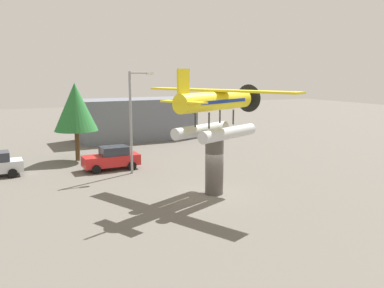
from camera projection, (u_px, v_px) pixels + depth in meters
The scene contains 7 objects.
ground_plane at pixel (214, 194), 24.89m from camera, with size 140.00×140.00×0.00m, color #605B54.
display_pedestal at pixel (214, 166), 24.59m from camera, with size 1.10×1.10×3.47m, color #4C4742.
floatplane_monument at pixel (216, 109), 24.11m from camera, with size 7.17×9.98×4.00m.
car_mid_red at pixel (112, 158), 31.01m from camera, with size 4.20×2.02×1.76m.
streetlight_primary at pixel (133, 115), 29.32m from camera, with size 1.84×0.28×7.35m.
storefront_building at pixel (137, 119), 45.10m from camera, with size 12.30×5.41×4.46m, color slate.
tree_east at pixel (75, 107), 33.59m from camera, with size 3.55×3.55×6.47m.
Camera 1 is at (-11.94, -20.87, 7.24)m, focal length 38.28 mm.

